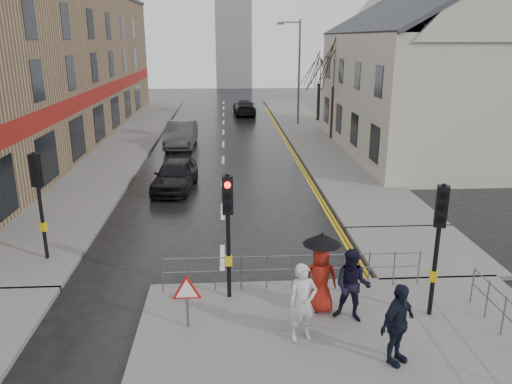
{
  "coord_description": "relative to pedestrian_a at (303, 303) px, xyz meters",
  "views": [
    {
      "loc": [
        0.18,
        -11.76,
        6.75
      ],
      "look_at": [
        1.13,
        3.67,
        1.98
      ],
      "focal_mm": 35.0,
      "sensor_mm": 36.0,
      "label": 1
    }
  ],
  "objects": [
    {
      "name": "church_tower",
      "position": [
        -0.34,
        63.85,
        7.94
      ],
      "size": [
        5.0,
        5.0,
        18.0
      ],
      "primitive_type": "cube",
      "color": "gray",
      "rests_on": "ground"
    },
    {
      "name": "guard_railing_front",
      "position": [
        0.11,
        2.45,
        -0.2
      ],
      "size": [
        7.14,
        0.04,
        1.0
      ],
      "color": "#595B5E",
      "rests_on": "near_pavement"
    },
    {
      "name": "street_lamp",
      "position": [
        3.98,
        29.85,
        3.65
      ],
      "size": [
        1.83,
        0.25,
        8.0
      ],
      "color": "#595B5E",
      "rests_on": "right_pavement"
    },
    {
      "name": "traffic_signal_far_left",
      "position": [
        -7.34,
        4.86,
        1.4
      ],
      "size": [
        0.34,
        0.33,
        3.4
      ],
      "color": "black",
      "rests_on": "left_pavement"
    },
    {
      "name": "right_pavement",
      "position": [
        4.66,
        26.85,
        -0.99
      ],
      "size": [
        4.0,
        40.0,
        0.14
      ],
      "primitive_type": "cube",
      "color": "#605E5B",
      "rests_on": "ground"
    },
    {
      "name": "traffic_signal_near_left",
      "position": [
        -1.64,
        2.05,
        1.4
      ],
      "size": [
        0.28,
        0.27,
        3.4
      ],
      "color": "black",
      "rests_on": "near_pavement"
    },
    {
      "name": "building_left_terrace",
      "position": [
        -13.84,
        23.85,
        3.94
      ],
      "size": [
        8.0,
        42.0,
        10.0
      ],
      "primitive_type": "cube",
      "color": "#8E7052",
      "rests_on": "ground"
    },
    {
      "name": "car_mid",
      "position": [
        -4.54,
        22.21,
        -0.25
      ],
      "size": [
        1.9,
        4.99,
        1.62
      ],
      "primitive_type": "imported",
      "rotation": [
        0.0,
        0.0,
        -0.04
      ],
      "color": "#414346",
      "rests_on": "ground"
    },
    {
      "name": "car_far",
      "position": [
        0.1,
        36.15,
        -0.37
      ],
      "size": [
        2.07,
        4.81,
        1.38
      ],
      "primitive_type": "imported",
      "rotation": [
        0.0,
        0.0,
        3.17
      ],
      "color": "black",
      "rests_on": "ground"
    },
    {
      "name": "warning_sign",
      "position": [
        -2.64,
        0.65,
        -0.02
      ],
      "size": [
        0.8,
        0.07,
        1.35
      ],
      "color": "#595B5E",
      "rests_on": "near_pavement"
    },
    {
      "name": "pedestrian_d",
      "position": [
        1.85,
        -0.99,
        -0.01
      ],
      "size": [
        1.13,
        0.99,
        1.82
      ],
      "primitive_type": "imported",
      "rotation": [
        0.0,
        0.0,
        0.63
      ],
      "color": "black",
      "rests_on": "near_pavement"
    },
    {
      "name": "tree_near",
      "position": [
        5.66,
        23.85,
        4.08
      ],
      "size": [
        2.4,
        2.4,
        6.58
      ],
      "color": "black",
      "rests_on": "right_pavement"
    },
    {
      "name": "left_pavement",
      "position": [
        -8.34,
        24.85,
        -0.99
      ],
      "size": [
        4.0,
        44.0,
        0.14
      ],
      "primitive_type": "cube",
      "color": "#605E5B",
      "rests_on": "ground"
    },
    {
      "name": "ground",
      "position": [
        -1.84,
        1.85,
        -1.06
      ],
      "size": [
        120.0,
        120.0,
        0.0
      ],
      "primitive_type": "plane",
      "color": "black",
      "rests_on": "ground"
    },
    {
      "name": "pedestrian_b",
      "position": [
        1.32,
        0.73,
        -0.0
      ],
      "size": [
        1.09,
        0.99,
        1.84
      ],
      "primitive_type": "imported",
      "rotation": [
        0.0,
        0.0,
        -0.4
      ],
      "color": "black",
      "rests_on": "near_pavement"
    },
    {
      "name": "pedestrian_with_umbrella",
      "position": [
        0.63,
        1.19,
        0.21
      ],
      "size": [
        0.96,
        0.96,
        2.1
      ],
      "color": "maroon",
      "rests_on": "near_pavement"
    },
    {
      "name": "traffic_signal_near_right",
      "position": [
        3.36,
        0.85,
        1.4
      ],
      "size": [
        0.34,
        0.33,
        3.4
      ],
      "color": "black",
      "rests_on": "near_pavement"
    },
    {
      "name": "tree_far",
      "position": [
        6.16,
        31.85,
        3.36
      ],
      "size": [
        2.4,
        2.4,
        5.64
      ],
      "color": "black",
      "rests_on": "right_pavement"
    },
    {
      "name": "building_right_cream",
      "position": [
        10.16,
        19.85,
        3.72
      ],
      "size": [
        9.0,
        16.4,
        10.1
      ],
      "color": "#B1AB9A",
      "rests_on": "ground"
    },
    {
      "name": "car_parked",
      "position": [
        -4.04,
        12.53,
        -0.35
      ],
      "size": [
        2.16,
        4.33,
        1.42
      ],
      "primitive_type": "imported",
      "rotation": [
        0.0,
        0.0,
        -0.12
      ],
      "color": "black",
      "rests_on": "ground"
    },
    {
      "name": "pavement_bridge_right",
      "position": [
        4.66,
        4.85,
        -0.99
      ],
      "size": [
        4.0,
        4.2,
        0.14
      ],
      "primitive_type": "cube",
      "color": "#605E5B",
      "rests_on": "ground"
    },
    {
      "name": "pedestrian_a",
      "position": [
        0.0,
        0.0,
        0.0
      ],
      "size": [
        0.74,
        0.55,
        1.84
      ],
      "primitive_type": "imported",
      "rotation": [
        0.0,
        0.0,
        0.18
      ],
      "color": "beige",
      "rests_on": "near_pavement"
    }
  ]
}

